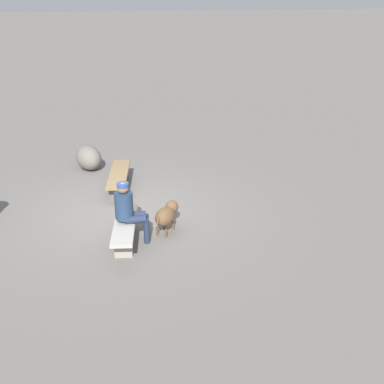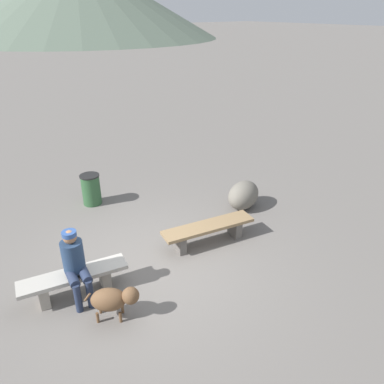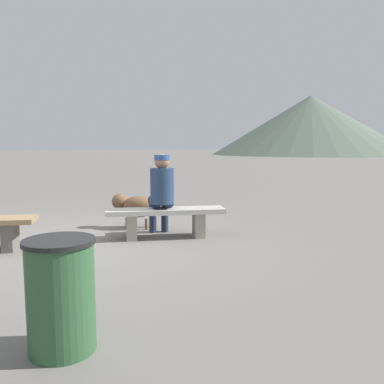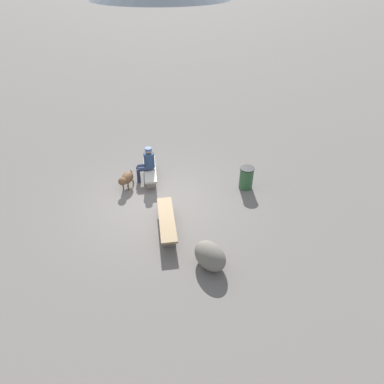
{
  "view_description": "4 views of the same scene",
  "coord_description": "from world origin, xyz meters",
  "px_view_note": "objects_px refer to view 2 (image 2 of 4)",
  "views": [
    {
      "loc": [
        9.38,
        -0.74,
        4.44
      ],
      "look_at": [
        0.32,
        1.4,
        0.48
      ],
      "focal_mm": 44.57,
      "sensor_mm": 36.0,
      "label": 1
    },
    {
      "loc": [
        2.61,
        4.77,
        4.23
      ],
      "look_at": [
        -1.4,
        -0.62,
        0.88
      ],
      "focal_mm": 34.47,
      "sensor_mm": 36.0,
      "label": 2
    },
    {
      "loc": [
        -0.17,
        -5.59,
        1.35
      ],
      "look_at": [
        1.41,
        -1.09,
        0.78
      ],
      "focal_mm": 37.01,
      "sensor_mm": 36.0,
      "label": 3
    },
    {
      "loc": [
        -8.05,
        1.51,
        6.19
      ],
      "look_at": [
        -0.65,
        -0.96,
        0.6
      ],
      "focal_mm": 30.79,
      "sensor_mm": 36.0,
      "label": 4
    }
  ],
  "objects_px": {
    "dog": "(113,299)",
    "boulder": "(243,195)",
    "seated_person": "(75,261)",
    "bench_left": "(208,230)",
    "bench_right": "(74,280)",
    "trash_bin": "(91,189)"
  },
  "relations": [
    {
      "from": "trash_bin",
      "to": "bench_right",
      "type": "bearing_deg",
      "value": 62.22
    },
    {
      "from": "seated_person",
      "to": "dog",
      "type": "xyz_separation_m",
      "value": [
        -0.25,
        0.76,
        -0.34
      ]
    },
    {
      "from": "dog",
      "to": "trash_bin",
      "type": "xyz_separation_m",
      "value": [
        -1.21,
        -3.69,
        0.01
      ]
    },
    {
      "from": "bench_left",
      "to": "bench_right",
      "type": "bearing_deg",
      "value": 7.52
    },
    {
      "from": "trash_bin",
      "to": "bench_left",
      "type": "bearing_deg",
      "value": 111.77
    },
    {
      "from": "seated_person",
      "to": "boulder",
      "type": "xyz_separation_m",
      "value": [
        -4.23,
        -0.61,
        -0.38
      ]
    },
    {
      "from": "bench_right",
      "to": "dog",
      "type": "height_order",
      "value": "dog"
    },
    {
      "from": "bench_left",
      "to": "boulder",
      "type": "xyz_separation_m",
      "value": [
        -1.58,
        -0.65,
        0.02
      ]
    },
    {
      "from": "bench_left",
      "to": "seated_person",
      "type": "bearing_deg",
      "value": 9.4
    },
    {
      "from": "bench_right",
      "to": "bench_left",
      "type": "bearing_deg",
      "value": -172.48
    },
    {
      "from": "bench_left",
      "to": "trash_bin",
      "type": "distance_m",
      "value": 3.2
    },
    {
      "from": "dog",
      "to": "boulder",
      "type": "distance_m",
      "value": 4.21
    },
    {
      "from": "bench_right",
      "to": "trash_bin",
      "type": "relative_size",
      "value": 2.34
    },
    {
      "from": "bench_left",
      "to": "trash_bin",
      "type": "height_order",
      "value": "trash_bin"
    },
    {
      "from": "bench_left",
      "to": "trash_bin",
      "type": "bearing_deg",
      "value": -57.94
    },
    {
      "from": "bench_right",
      "to": "seated_person",
      "type": "height_order",
      "value": "seated_person"
    },
    {
      "from": "seated_person",
      "to": "boulder",
      "type": "distance_m",
      "value": 4.29
    },
    {
      "from": "bench_left",
      "to": "bench_right",
      "type": "xyz_separation_m",
      "value": [
        2.68,
        -0.13,
        -0.0
      ]
    },
    {
      "from": "bench_left",
      "to": "boulder",
      "type": "height_order",
      "value": "boulder"
    },
    {
      "from": "bench_left",
      "to": "seated_person",
      "type": "height_order",
      "value": "seated_person"
    },
    {
      "from": "bench_right",
      "to": "dog",
      "type": "xyz_separation_m",
      "value": [
        -0.29,
        0.85,
        0.06
      ]
    },
    {
      "from": "dog",
      "to": "boulder",
      "type": "relative_size",
      "value": 0.78
    }
  ]
}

